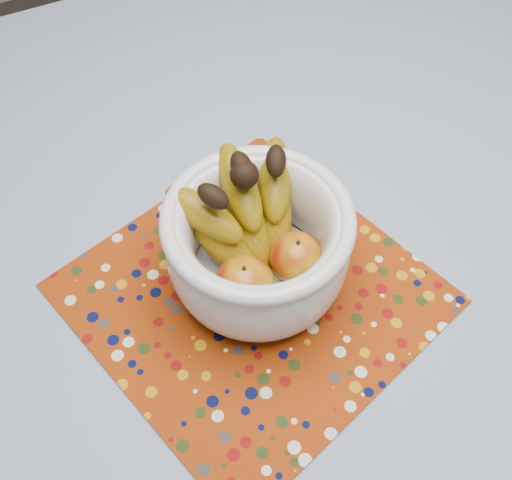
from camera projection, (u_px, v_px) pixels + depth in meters
table at (284, 243)px, 0.95m from camera, size 1.20×1.20×0.75m
tablecloth at (286, 211)px, 0.88m from camera, size 1.32×1.32×0.01m
placemat at (252, 293)px, 0.79m from camera, size 0.51×0.51×0.00m
fruit_bowl at (254, 234)px, 0.74m from camera, size 0.26×0.25×0.19m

